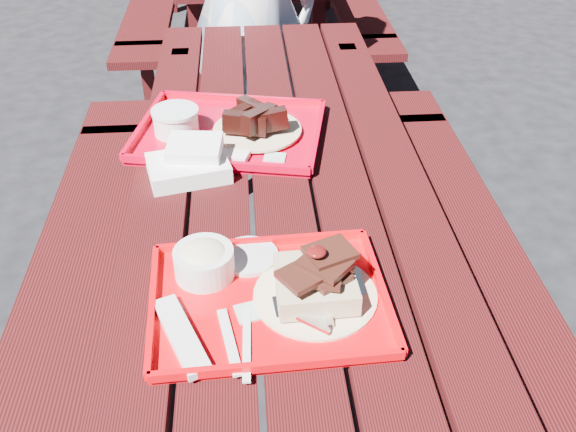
{
  "coord_description": "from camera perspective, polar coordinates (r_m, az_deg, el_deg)",
  "views": [
    {
      "loc": [
        -0.08,
        -1.24,
        1.62
      ],
      "look_at": [
        0.0,
        -0.15,
        0.82
      ],
      "focal_mm": 40.0,
      "sensor_mm": 36.0,
      "label": 1
    }
  ],
  "objects": [
    {
      "name": "near_tray",
      "position": [
        1.25,
        -1.84,
        -6.06
      ],
      "size": [
        0.47,
        0.39,
        0.14
      ],
      "color": "red",
      "rests_on": "picnic_table_near"
    },
    {
      "name": "picnic_table_near",
      "position": [
        1.64,
        -0.4,
        -4.23
      ],
      "size": [
        1.41,
        2.4,
        0.75
      ],
      "color": "#3A0B0D",
      "rests_on": "ground"
    },
    {
      "name": "ground",
      "position": [
        2.05,
        -0.33,
        -16.23
      ],
      "size": [
        60.0,
        60.0,
        0.0
      ],
      "primitive_type": "plane",
      "color": "black",
      "rests_on": "ground"
    },
    {
      "name": "far_tray",
      "position": [
        1.78,
        -5.53,
        7.69
      ],
      "size": [
        0.57,
        0.48,
        0.08
      ],
      "color": "red",
      "rests_on": "picnic_table_near"
    },
    {
      "name": "white_cloth",
      "position": [
        1.63,
        -8.69,
        4.73
      ],
      "size": [
        0.22,
        0.18,
        0.08
      ],
      "color": "white",
      "rests_on": "picnic_table_near"
    }
  ]
}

